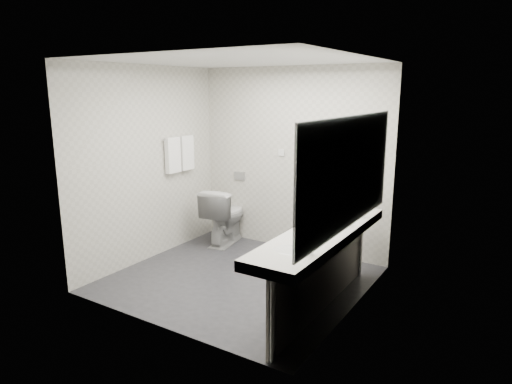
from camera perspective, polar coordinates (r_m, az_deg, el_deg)
The scene contains 31 objects.
floor at distance 5.44m, azimuth -2.22°, elevation -10.96°, with size 2.80×2.80×0.00m, color #29282E.
ceiling at distance 4.98m, azimuth -2.48°, elevation 16.35°, with size 2.80×2.80×0.00m, color silver.
wall_back at distance 6.16m, azimuth 4.51°, elevation 4.01°, with size 2.80×2.80×0.00m, color beige.
wall_front at distance 4.08m, azimuth -12.69°, elevation -0.87°, with size 2.80×2.80×0.00m, color beige.
wall_left at distance 5.96m, azimuth -13.55°, elevation 3.37°, with size 2.60×2.60×0.00m, color beige.
wall_right at distance 4.44m, azimuth 12.74°, elevation 0.23°, with size 2.60×2.60×0.00m, color beige.
vanity_counter at distance 4.48m, azimuth 8.26°, elevation -5.46°, with size 0.55×2.20×0.10m, color silver.
vanity_panel at distance 4.62m, azimuth 8.38°, elevation -10.52°, with size 0.03×2.15×0.75m, color gray.
vanity_post_near at distance 3.77m, azimuth 2.14°, elevation -16.08°, with size 0.06×0.06×0.75m, color silver.
vanity_post_far at distance 5.52m, azimuth 13.07°, elevation -6.76°, with size 0.06×0.06×0.75m, color silver.
mirror at distance 4.22m, azimuth 11.77°, elevation 2.40°, with size 0.02×2.20×1.05m, color #B2BCC6.
basin_near at distance 3.91m, azimuth 4.37°, elevation -7.57°, with size 0.40×0.31×0.05m, color silver.
basin_far at distance 5.04m, azimuth 11.28°, elevation -3.05°, with size 0.40×0.31×0.05m, color silver.
faucet_near at distance 3.80m, azimuth 7.02°, elevation -6.81°, with size 0.04×0.04×0.15m, color silver.
faucet_far at distance 4.96m, azimuth 13.43°, elevation -2.36°, with size 0.04×0.04×0.15m, color silver.
soap_bottle_a at distance 4.51m, azimuth 8.57°, elevation -3.99°, with size 0.05×0.05×0.10m, color silver.
soap_bottle_b at distance 4.65m, azimuth 8.38°, elevation -3.61°, with size 0.06×0.06×0.08m, color silver.
soap_bottle_c at distance 4.40m, azimuth 8.30°, elevation -4.26°, with size 0.05×0.05×0.12m, color silver.
glass_left at distance 4.65m, azimuth 11.57°, elevation -3.56°, with size 0.06×0.06×0.11m, color silver.
toilet at distance 6.54m, azimuth -3.98°, elevation -3.00°, with size 0.46×0.81×0.82m, color silver.
flush_plate at distance 6.63m, azimuth -2.12°, elevation 2.04°, with size 0.18×0.02×0.12m, color #B2B5BA.
pedal_bin at distance 5.77m, azimuth 2.79°, elevation -8.10°, with size 0.19×0.19×0.26m, color #B2B5BA.
bin_lid at distance 5.72m, azimuth 2.80°, elevation -6.80°, with size 0.19×0.19×0.01m, color #B2B5BA.
towel_rail at distance 6.28m, azimuth -9.78°, elevation 6.78°, with size 0.02×0.02×0.62m, color silver.
towel_near at distance 6.19m, azimuth -10.50°, elevation 4.62°, with size 0.07×0.24×0.48m, color white.
towel_far at distance 6.40m, azimuth -8.81°, elevation 4.95°, with size 0.07×0.24×0.48m, color white.
dryer_cradle at distance 5.99m, azimuth 6.55°, elevation 6.12°, with size 0.10×0.04×0.14m, color #9C9DA2.
dryer_barrel at distance 5.93m, azimuth 6.26°, elevation 6.35°, with size 0.08×0.08×0.14m, color #9C9DA2.
dryer_cord at distance 6.01m, azimuth 6.42°, elevation 3.74°, with size 0.02×0.02×0.35m, color black.
switch_plate_a at distance 6.21m, azimuth 3.24°, elevation 5.02°, with size 0.09×0.02×0.09m, color silver.
switch_plate_b at distance 5.91m, azimuth 9.21°, elevation 4.47°, with size 0.09×0.02×0.09m, color silver.
Camera 1 is at (2.81, -4.10, 2.20)m, focal length 31.54 mm.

